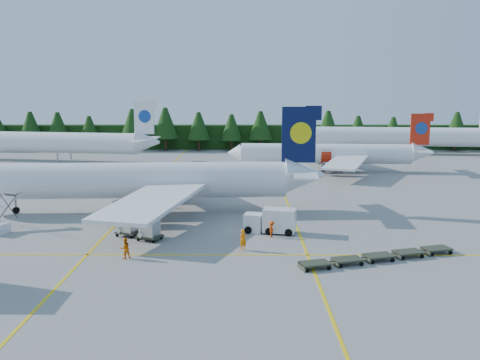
{
  "coord_description": "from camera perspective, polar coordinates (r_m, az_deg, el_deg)",
  "views": [
    {
      "loc": [
        0.16,
        -52.56,
        14.81
      ],
      "look_at": [
        -0.25,
        14.04,
        3.5
      ],
      "focal_mm": 40.0,
      "sensor_mm": 36.0,
      "label": 1
    }
  ],
  "objects": [
    {
      "name": "service_truck",
      "position": [
        56.01,
        3.24,
        -4.36
      ],
      "size": [
        5.64,
        3.06,
        2.58
      ],
      "rotation": [
        0.0,
        0.0,
        -0.22
      ],
      "color": "silver",
      "rests_on": "ground"
    },
    {
      "name": "uld_pair",
      "position": [
        54.89,
        -10.75,
        -4.92
      ],
      "size": [
        5.24,
        4.07,
        1.75
      ],
      "rotation": [
        0.0,
        0.0,
        -0.39
      ],
      "color": "#363B2B",
      "rests_on": "ground"
    },
    {
      "name": "airliner_far_right",
      "position": [
        129.85,
        15.85,
        4.51
      ],
      "size": [
        44.16,
        8.89,
        12.86
      ],
      "rotation": [
        0.0,
        0.0,
        -0.11
      ],
      "color": "white",
      "rests_on": "ground"
    },
    {
      "name": "airliner_navy",
      "position": [
        66.12,
        -12.0,
        -0.12
      ],
      "size": [
        43.94,
        36.09,
        12.77
      ],
      "rotation": [
        0.0,
        0.0,
        0.06
      ],
      "color": "white",
      "rests_on": "ground"
    },
    {
      "name": "crew_a",
      "position": [
        49.96,
        0.35,
        -6.41
      ],
      "size": [
        0.87,
        0.78,
        1.99
      ],
      "primitive_type": "imported",
      "rotation": [
        0.0,
        0.0,
        0.55
      ],
      "color": "orange",
      "rests_on": "ground"
    },
    {
      "name": "dolly_train",
      "position": [
        48.73,
        14.56,
        -7.8
      ],
      "size": [
        14.52,
        6.49,
        0.15
      ],
      "rotation": [
        0.0,
        0.0,
        0.29
      ],
      "color": "#363B2B",
      "rests_on": "ground"
    },
    {
      "name": "airliner_far_left",
      "position": [
        119.13,
        -19.73,
        3.84
      ],
      "size": [
        43.03,
        10.82,
        12.59
      ],
      "rotation": [
        0.0,
        0.0,
        -0.17
      ],
      "color": "white",
      "rests_on": "ground"
    },
    {
      "name": "treeline_hedge",
      "position": [
        135.08,
        0.28,
        4.62
      ],
      "size": [
        220.0,
        4.0,
        6.0
      ],
      "primitive_type": "cube",
      "color": "black",
      "rests_on": "ground"
    },
    {
      "name": "crew_c",
      "position": [
        54.44,
        3.41,
        -5.27
      ],
      "size": [
        0.63,
        0.78,
        1.64
      ],
      "primitive_type": "imported",
      "rotation": [
        0.0,
        0.0,
        1.28
      ],
      "color": "#D74004",
      "rests_on": "ground"
    },
    {
      "name": "taxi_stripe_b",
      "position": [
        74.28,
        4.86,
        -1.89
      ],
      "size": [
        0.25,
        120.0,
        0.01
      ],
      "primitive_type": "cube",
      "color": "yellow",
      "rests_on": "ground"
    },
    {
      "name": "ground",
      "position": [
        54.6,
        0.17,
        -6.1
      ],
      "size": [
        320.0,
        320.0,
        0.0
      ],
      "primitive_type": "plane",
      "color": "gray",
      "rests_on": "ground"
    },
    {
      "name": "taxi_stripe_a",
      "position": [
        75.39,
        -10.49,
        -1.85
      ],
      "size": [
        0.25,
        120.0,
        0.01
      ],
      "primitive_type": "cube",
      "color": "yellow",
      "rests_on": "ground"
    },
    {
      "name": "airliner_red",
      "position": [
        98.83,
        8.76,
        2.77
      ],
      "size": [
        36.37,
        29.87,
        10.57
      ],
      "rotation": [
        0.0,
        0.0,
        -0.06
      ],
      "color": "white",
      "rests_on": "ground"
    },
    {
      "name": "crew_b",
      "position": [
        48.72,
        -12.15,
        -7.14
      ],
      "size": [
        1.14,
        1.08,
        1.86
      ],
      "primitive_type": "imported",
      "rotation": [
        0.0,
        0.0,
        3.71
      ],
      "color": "#E36304",
      "rests_on": "ground"
    },
    {
      "name": "taxi_stripe_cross",
      "position": [
        48.86,
        0.15,
        -8.0
      ],
      "size": [
        80.0,
        0.25,
        0.01
      ],
      "primitive_type": "cube",
      "color": "yellow",
      "rests_on": "ground"
    }
  ]
}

